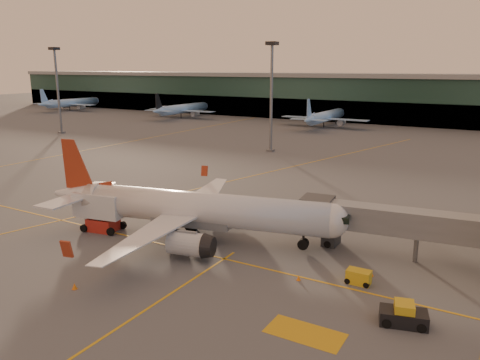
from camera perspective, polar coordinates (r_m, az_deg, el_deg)
The scene contains 16 objects.
ground at distance 49.72m, azimuth -10.03°, elevation -10.27°, with size 600.00×600.00×0.00m, color #4C4F54.
taxi_markings at distance 89.44m, azimuth 4.84°, elevation 0.70°, with size 100.12×173.00×0.01m.
terminal at distance 179.02m, azimuth 20.83°, elevation 9.18°, with size 400.00×20.00×17.60m.
mast_west_far at distance 153.88m, azimuth -21.38°, elevation 10.83°, with size 2.40×2.40×25.60m.
mast_west_near at distance 112.18m, azimuth 3.86°, elevation 11.01°, with size 2.40×2.40×25.60m.
distant_aircraft_row at distance 174.94m, azimuth 1.45°, elevation 7.09°, with size 225.00×34.00×13.00m.
main_airplane at distance 55.40m, azimuth -5.98°, elevation -3.56°, with size 36.89×33.56×11.24m.
jet_bridge at distance 52.13m, azimuth 22.39°, elevation -5.40°, with size 26.16×6.27×5.66m.
catering_truck at distance 60.71m, azimuth -16.64°, elevation -3.42°, with size 6.64×3.77×4.86m.
gpu_cart at distance 46.42m, azimuth 14.26°, elevation -11.41°, with size 2.33×1.38×1.33m.
pushback_tug at distance 40.71m, azimuth 19.32°, elevation -15.35°, with size 4.04×2.83×1.89m.
cone_nose at distance 48.41m, azimuth 15.74°, elevation -10.93°, with size 0.43×0.43×0.55m.
cone_tail at distance 69.36m, azimuth -18.21°, elevation -3.54°, with size 0.49×0.49×0.63m.
cone_wing_right at distance 46.74m, azimuth -19.53°, elevation -12.11°, with size 0.46×0.46×0.59m.
cone_wing_left at distance 71.26m, azimuth 2.26°, elevation -2.40°, with size 0.47×0.47×0.60m.
cone_fwd at distance 46.19m, azimuth 7.16°, elevation -11.75°, with size 0.40×0.40×0.51m.
Camera 1 is at (29.86, -34.36, 19.98)m, focal length 35.00 mm.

